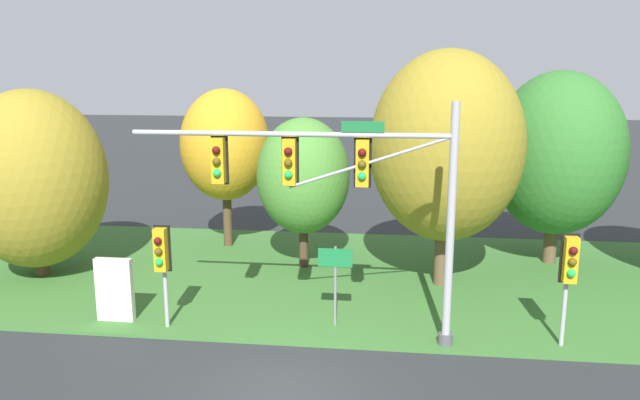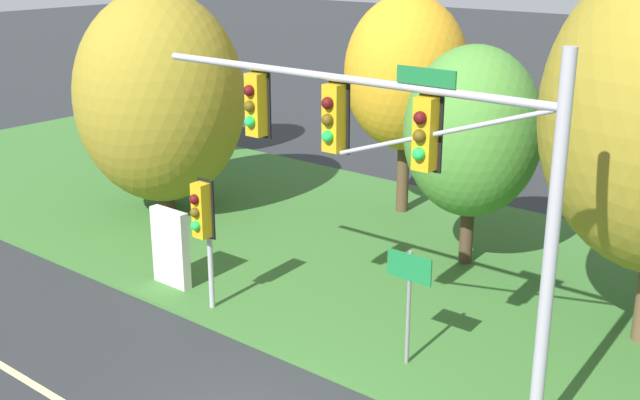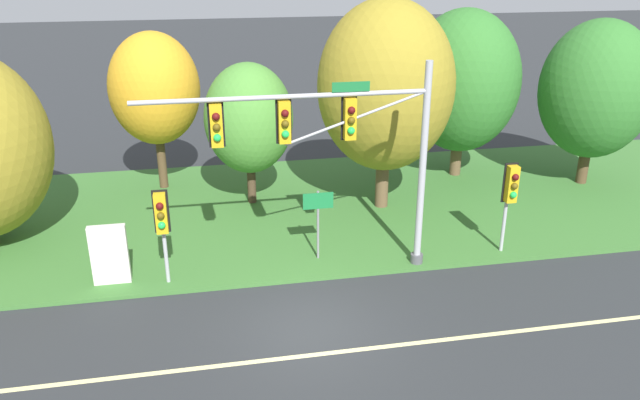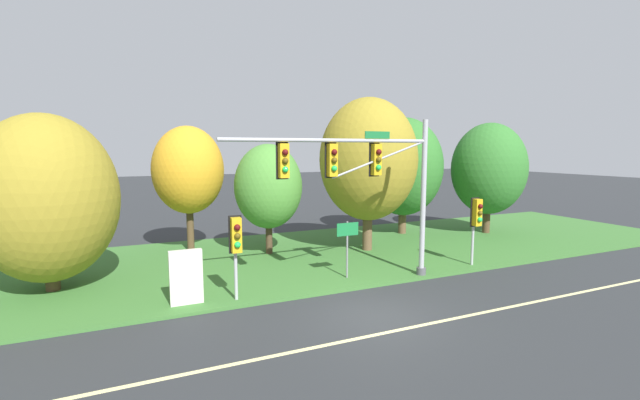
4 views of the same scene
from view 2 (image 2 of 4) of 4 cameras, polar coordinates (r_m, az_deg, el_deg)
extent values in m
cube|color=#386B2D|center=(20.08, 10.92, -5.77)|extent=(48.00, 11.50, 0.10)
cylinder|color=#9EA0A5|center=(12.79, 16.02, -4.22)|extent=(0.22, 0.22, 6.52)
cylinder|color=#9EA0A5|center=(14.23, 1.00, 8.71)|extent=(8.47, 0.14, 0.14)
cylinder|color=#9EA0A5|center=(13.19, 8.24, 4.67)|extent=(4.26, 0.08, 1.48)
cube|color=gold|center=(13.30, 7.49, 4.68)|extent=(0.34, 0.28, 1.22)
cube|color=black|center=(13.43, 7.86, 4.80)|extent=(0.46, 0.04, 1.34)
sphere|color=#4C0C0C|center=(13.08, 7.13, 5.82)|extent=(0.22, 0.22, 0.22)
sphere|color=#51420C|center=(13.15, 7.08, 4.54)|extent=(0.22, 0.22, 0.22)
sphere|color=green|center=(13.22, 7.03, 3.28)|extent=(0.22, 0.22, 0.22)
cube|color=gold|center=(14.37, 0.99, 5.84)|extent=(0.34, 0.28, 1.22)
cube|color=black|center=(14.49, 1.38, 5.94)|extent=(0.46, 0.04, 1.34)
sphere|color=#4C0C0C|center=(14.17, 0.54, 6.91)|extent=(0.22, 0.22, 0.22)
sphere|color=#51420C|center=(14.23, 0.54, 5.72)|extent=(0.22, 0.22, 0.22)
sphere|color=green|center=(14.30, 0.53, 4.55)|extent=(0.22, 0.22, 0.22)
cube|color=gold|center=(15.61, -4.58, 6.77)|extent=(0.34, 0.28, 1.22)
cube|color=black|center=(15.72, -4.17, 6.86)|extent=(0.46, 0.04, 1.34)
sphere|color=#4C0C0C|center=(15.43, -5.07, 7.76)|extent=(0.22, 0.22, 0.22)
sphere|color=#51420C|center=(15.48, -5.04, 6.66)|extent=(0.22, 0.22, 0.22)
sphere|color=green|center=(15.54, -5.01, 5.58)|extent=(0.22, 0.22, 0.22)
cube|color=#196B33|center=(13.07, 7.55, 8.69)|extent=(1.10, 0.04, 0.28)
cylinder|color=#9EA0A5|center=(17.94, -7.85, -3.31)|extent=(0.12, 0.12, 2.93)
cube|color=gold|center=(17.50, -8.45, -0.74)|extent=(0.34, 0.28, 1.22)
cube|color=black|center=(17.61, -8.07, -0.61)|extent=(0.46, 0.04, 1.34)
sphere|color=#4C0C0C|center=(17.30, -8.93, 0.05)|extent=(0.22, 0.22, 0.22)
sphere|color=#51420C|center=(17.39, -8.88, -0.89)|extent=(0.22, 0.22, 0.22)
sphere|color=green|center=(17.49, -8.83, -1.82)|extent=(0.22, 0.22, 0.22)
cylinder|color=slate|center=(15.67, 6.31, -7.65)|extent=(0.08, 0.08, 2.37)
cube|color=#197238|center=(15.29, 6.36, -4.77)|extent=(0.98, 0.03, 0.54)
cylinder|color=#4C3823|center=(30.79, -10.18, 5.74)|extent=(0.34, 0.34, 3.03)
ellipsoid|color=#478433|center=(30.37, -10.44, 10.24)|extent=(3.38, 3.38, 4.23)
cylinder|color=#4C3823|center=(24.85, -10.96, 1.65)|extent=(0.50, 0.50, 2.13)
ellipsoid|color=olive|center=(24.29, -11.30, 7.18)|extent=(5.01, 5.01, 6.27)
cylinder|color=#4C3823|center=(24.29, 5.95, 2.87)|extent=(0.36, 0.36, 3.24)
ellipsoid|color=#C68C1E|center=(23.74, 6.16, 8.97)|extent=(3.64, 3.64, 4.54)
cylinder|color=#423021|center=(20.68, 10.45, -1.13)|extent=(0.34, 0.34, 2.51)
ellipsoid|color=#478433|center=(20.08, 10.80, 4.79)|extent=(3.41, 3.41, 4.26)
cube|color=beige|center=(19.46, -10.57, -3.34)|extent=(1.10, 0.24, 1.90)
cube|color=#4C4C51|center=(20.09, -11.17, -5.46)|extent=(0.10, 0.20, 0.10)
cube|color=#4C4C51|center=(19.52, -9.66, -6.09)|extent=(0.10, 0.20, 0.10)
camera|label=1|loc=(7.79, -89.08, -4.26)|focal=35.00mm
camera|label=3|loc=(12.64, -82.58, 9.99)|focal=35.00mm
camera|label=4|loc=(16.25, -61.39, -0.76)|focal=24.00mm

